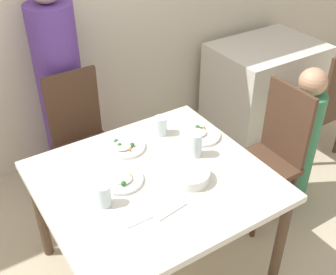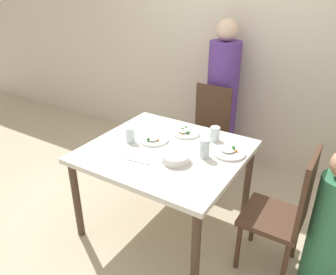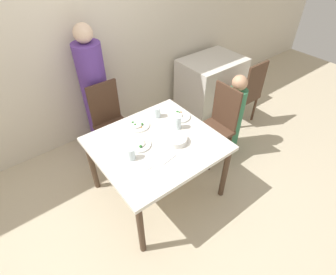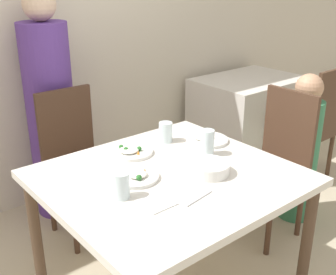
# 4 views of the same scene
# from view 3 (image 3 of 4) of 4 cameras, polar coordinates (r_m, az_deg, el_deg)

# --- Properties ---
(ground_plane) EXTENTS (10.00, 10.00, 0.00)m
(ground_plane) POSITION_cam_3_polar(r_m,az_deg,el_deg) (3.12, -2.13, -11.29)
(ground_plane) COLOR beige
(wall_back) EXTENTS (10.00, 0.06, 2.70)m
(wall_back) POSITION_cam_3_polar(r_m,az_deg,el_deg) (3.43, -18.37, 19.95)
(wall_back) COLOR beige
(wall_back) RESTS_ON ground_plane
(dining_table) EXTENTS (1.19, 1.09, 0.74)m
(dining_table) POSITION_cam_3_polar(r_m,az_deg,el_deg) (2.63, -2.48, -2.37)
(dining_table) COLOR silver
(dining_table) RESTS_ON ground_plane
(chair_adult_spot) EXTENTS (0.40, 0.40, 0.98)m
(chair_adult_spot) POSITION_cam_3_polar(r_m,az_deg,el_deg) (3.31, -12.38, 3.66)
(chair_adult_spot) COLOR #4C3323
(chair_adult_spot) RESTS_ON ground_plane
(chair_child_spot) EXTENTS (0.40, 0.40, 0.98)m
(chair_child_spot) POSITION_cam_3_polar(r_m,az_deg,el_deg) (3.24, 10.77, 3.06)
(chair_child_spot) COLOR #4C3323
(chair_child_spot) RESTS_ON ground_plane
(person_adult) EXTENTS (0.33, 0.33, 1.59)m
(person_adult) POSITION_cam_3_polar(r_m,az_deg,el_deg) (3.45, -15.49, 9.19)
(person_adult) COLOR #5B3893
(person_adult) RESTS_ON ground_plane
(person_child) EXTENTS (0.24, 0.24, 1.06)m
(person_child) POSITION_cam_3_polar(r_m,az_deg,el_deg) (3.44, 13.99, 4.57)
(person_child) COLOR #387F56
(person_child) RESTS_ON ground_plane
(bowl_curry) EXTENTS (0.21, 0.21, 0.06)m
(bowl_curry) POSITION_cam_3_polar(r_m,az_deg,el_deg) (2.56, 1.85, -0.46)
(bowl_curry) COLOR white
(bowl_curry) RESTS_ON dining_table
(plate_rice_adult) EXTENTS (0.24, 0.24, 0.05)m
(plate_rice_adult) POSITION_cam_3_polar(r_m,az_deg,el_deg) (2.55, -6.35, -1.49)
(plate_rice_adult) COLOR white
(plate_rice_adult) RESTS_ON dining_table
(plate_rice_child) EXTENTS (0.25, 0.25, 0.05)m
(plate_rice_child) POSITION_cam_3_polar(r_m,az_deg,el_deg) (2.90, 2.35, 4.75)
(plate_rice_child) COLOR white
(plate_rice_child) RESTS_ON dining_table
(plate_noodles) EXTENTS (0.24, 0.24, 0.05)m
(plate_noodles) POSITION_cam_3_polar(r_m,az_deg,el_deg) (2.78, -6.56, 2.67)
(plate_noodles) COLOR white
(plate_noodles) RESTS_ON dining_table
(glass_water_tall) EXTENTS (0.07, 0.07, 0.12)m
(glass_water_tall) POSITION_cam_3_polar(r_m,az_deg,el_deg) (2.39, -8.00, -3.52)
(glass_water_tall) COLOR silver
(glass_water_tall) RESTS_ON dining_table
(glass_water_short) EXTENTS (0.07, 0.07, 0.14)m
(glass_water_short) POSITION_cam_3_polar(r_m,az_deg,el_deg) (2.71, 2.12, 3.32)
(glass_water_short) COLOR silver
(glass_water_short) RESTS_ON dining_table
(glass_water_center) EXTENTS (0.08, 0.08, 0.12)m
(glass_water_center) POSITION_cam_3_polar(r_m,az_deg,el_deg) (2.88, -2.44, 5.52)
(glass_water_center) COLOR silver
(glass_water_center) RESTS_ON dining_table
(napkin_folded) EXTENTS (0.14, 0.14, 0.01)m
(napkin_folded) POSITION_cam_3_polar(r_m,az_deg,el_deg) (2.38, -4.37, -5.44)
(napkin_folded) COLOR white
(napkin_folded) RESTS_ON dining_table
(fork_steel) EXTENTS (0.18, 0.05, 0.01)m
(fork_steel) POSITION_cam_3_polar(r_m,az_deg,el_deg) (2.40, 0.20, -4.85)
(fork_steel) COLOR silver
(fork_steel) RESTS_ON dining_table
(background_table) EXTENTS (0.96, 0.71, 0.76)m
(background_table) POSITION_cam_3_polar(r_m,az_deg,el_deg) (4.40, 9.22, 11.93)
(background_table) COLOR silver
(background_table) RESTS_ON ground_plane
(chair_background) EXTENTS (0.40, 0.40, 0.98)m
(chair_background) POSITION_cam_3_polar(r_m,az_deg,el_deg) (3.96, 16.68, 9.46)
(chair_background) COLOR #4C3323
(chair_background) RESTS_ON ground_plane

